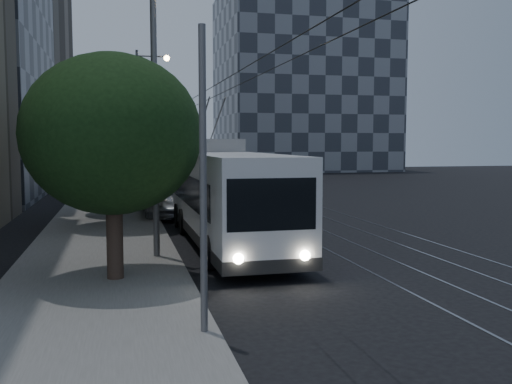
{
  "coord_description": "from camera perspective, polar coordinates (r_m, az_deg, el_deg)",
  "views": [
    {
      "loc": [
        -6.85,
        -20.74,
        3.81
      ],
      "look_at": [
        -1.35,
        2.08,
        1.76
      ],
      "focal_mm": 40.0,
      "sensor_mm": 36.0,
      "label": 1
    }
  ],
  "objects": [
    {
      "name": "ground",
      "position": [
        22.17,
        4.68,
        -4.91
      ],
      "size": [
        120.0,
        120.0,
        0.0
      ],
      "primitive_type": "plane",
      "color": "black",
      "rests_on": "ground"
    },
    {
      "name": "sidewalk",
      "position": [
        40.91,
        -14.4,
        -0.39
      ],
      "size": [
        5.0,
        90.0,
        0.15
      ],
      "primitive_type": "cube",
      "color": "slate",
      "rests_on": "ground"
    },
    {
      "name": "tram_rails",
      "position": [
        41.97,
        -0.62,
        -0.2
      ],
      "size": [
        4.52,
        90.0,
        0.02
      ],
      "color": "gray",
      "rests_on": "ground"
    },
    {
      "name": "overhead_wires",
      "position": [
        40.78,
        -10.94,
        4.43
      ],
      "size": [
        2.23,
        90.0,
        6.0
      ],
      "color": "black",
      "rests_on": "ground"
    },
    {
      "name": "building_distant_right",
      "position": [
        80.13,
        4.68,
        10.85
      ],
      "size": [
        22.0,
        18.0,
        24.0
      ],
      "primitive_type": "cube",
      "color": "#323740",
      "rests_on": "ground"
    },
    {
      "name": "trolleybus",
      "position": [
        21.29,
        -3.01,
        -0.37
      ],
      "size": [
        2.94,
        13.28,
        5.63
      ],
      "rotation": [
        0.0,
        0.0,
        0.01
      ],
      "color": "#BDBCBF",
      "rests_on": "ground"
    },
    {
      "name": "pickup_silver",
      "position": [
        29.73,
        -8.56,
        -0.78
      ],
      "size": [
        2.98,
        6.16,
        1.69
      ],
      "primitive_type": "imported",
      "rotation": [
        0.0,
        0.0,
        0.03
      ],
      "color": "#9D9FA4",
      "rests_on": "ground"
    },
    {
      "name": "car_white_a",
      "position": [
        35.3,
        -7.84,
        -0.13
      ],
      "size": [
        1.87,
        4.1,
        1.36
      ],
      "primitive_type": "imported",
      "rotation": [
        0.0,
        0.0,
        0.07
      ],
      "color": "white",
      "rests_on": "ground"
    },
    {
      "name": "car_white_b",
      "position": [
        42.71,
        -9.26,
        0.88
      ],
      "size": [
        3.49,
        5.82,
        1.58
      ],
      "primitive_type": "imported",
      "rotation": [
        0.0,
        0.0,
        -0.25
      ],
      "color": "#B8B8BC",
      "rests_on": "ground"
    },
    {
      "name": "car_white_c",
      "position": [
        50.0,
        -8.94,
        1.37
      ],
      "size": [
        2.71,
        4.48,
        1.4
      ],
      "primitive_type": "imported",
      "rotation": [
        0.0,
        0.0,
        0.31
      ],
      "color": "#B6B6BA",
      "rests_on": "ground"
    },
    {
      "name": "car_white_d",
      "position": [
        50.4,
        -10.62,
        1.32
      ],
      "size": [
        1.55,
        3.82,
        1.3
      ],
      "primitive_type": "imported",
      "rotation": [
        0.0,
        0.0,
        0.0
      ],
      "color": "white",
      "rests_on": "ground"
    },
    {
      "name": "tree_0",
      "position": [
        15.6,
        -14.16,
        5.59
      ],
      "size": [
        4.74,
        4.74,
        6.16
      ],
      "color": "#30221B",
      "rests_on": "ground"
    },
    {
      "name": "tree_1",
      "position": [
        25.7,
        -13.98,
        7.05
      ],
      "size": [
        4.94,
        4.94,
        7.03
      ],
      "color": "#30221B",
      "rests_on": "ground"
    },
    {
      "name": "tree_2",
      "position": [
        30.37,
        -12.97,
        6.82
      ],
      "size": [
        5.09,
        5.09,
        7.15
      ],
      "color": "#30221B",
      "rests_on": "ground"
    },
    {
      "name": "tree_3",
      "position": [
        38.52,
        -13.08,
        5.01
      ],
      "size": [
        3.95,
        3.95,
        5.71
      ],
      "color": "#30221B",
      "rests_on": "ground"
    },
    {
      "name": "tree_4",
      "position": [
        44.84,
        -13.51,
        5.23
      ],
      "size": [
        3.95,
        3.95,
        5.9
      ],
      "color": "#30221B",
      "rests_on": "ground"
    },
    {
      "name": "tree_5",
      "position": [
        55.45,
        -13.25,
        5.46
      ],
      "size": [
        5.74,
        5.74,
        6.97
      ],
      "color": "#30221B",
      "rests_on": "ground"
    },
    {
      "name": "streetlamp_near",
      "position": [
        18.57,
        -8.87,
        11.14
      ],
      "size": [
        2.34,
        0.44,
        9.62
      ],
      "color": "slate",
      "rests_on": "ground"
    },
    {
      "name": "streetlamp_far",
      "position": [
        45.69,
        -11.2,
        8.3
      ],
      "size": [
        2.61,
        0.44,
        10.9
      ],
      "color": "slate",
      "rests_on": "ground"
    }
  ]
}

